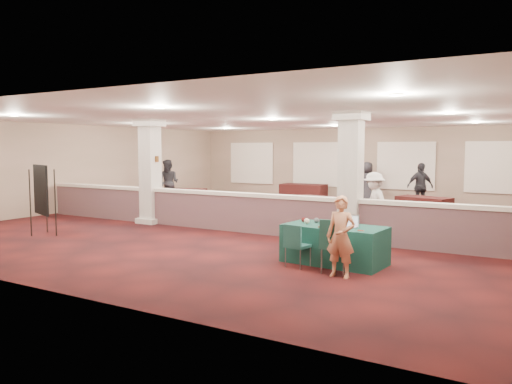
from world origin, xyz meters
The scene contains 33 objects.
ground centered at (0.00, 0.00, 0.00)m, with size 16.00×16.00×0.00m, color #431110.
wall_back centered at (0.00, 8.00, 1.60)m, with size 16.00×0.04×3.20m, color #86725C.
wall_front centered at (0.00, -8.00, 1.60)m, with size 16.00×0.04×3.20m, color #86725C.
wall_left centered at (-8.00, 0.00, 1.60)m, with size 0.04×16.00×3.20m, color #86725C.
ceiling centered at (0.00, 0.00, 3.20)m, with size 16.00×16.00×0.02m, color white.
partition_wall centered at (0.00, -1.50, 0.57)m, with size 15.60×0.28×1.10m.
column_left centered at (-3.50, -1.50, 1.64)m, with size 0.72×0.72×3.20m.
column_right centered at (3.00, -1.50, 1.64)m, with size 0.72×0.72×3.20m.
sconce_left centered at (-3.78, -1.50, 2.00)m, with size 0.12×0.12×0.18m.
sconce_right centered at (-3.22, -1.50, 2.00)m, with size 0.12×0.12×0.18m.
near_table centered at (3.50, -3.79, 0.39)m, with size 2.01×1.00×0.77m, color #103C30.
conf_chair_main centered at (3.81, -4.57, 0.60)m, with size 0.55×0.55×1.02m.
conf_chair_side centered at (2.98, -4.50, 0.50)m, with size 0.49×0.49×0.85m.
easel_board centered at (-4.51, -4.64, 1.20)m, with size 1.06×0.67×1.89m.
woman centered at (4.00, -4.75, 0.74)m, with size 0.53×0.36×1.48m, color tan.
far_table_front_left centered at (-2.50, 0.30, 0.39)m, with size 1.91×0.96×0.78m, color black.
far_table_front_center centered at (0.79, 1.81, 0.38)m, with size 1.86×0.93×0.75m, color black.
far_table_front_right centered at (2.83, 0.30, 0.41)m, with size 2.01×1.00×0.81m, color black.
far_table_back_left centered at (-5.83, 3.20, 0.32)m, with size 1.59×0.80×0.65m, color black.
far_table_back_center centered at (-2.00, 6.50, 0.39)m, with size 1.92×0.96×0.78m, color black.
far_table_back_right centered at (3.59, 4.09, 0.35)m, with size 1.72×0.86×0.70m, color black.
attendee_a centered at (-6.27, 2.60, 0.93)m, with size 0.90×0.50×1.87m, color black.
attendee_b centered at (3.00, 0.44, 0.83)m, with size 1.07×0.49×1.67m, color silver.
attendee_c centered at (3.04, 6.00, 0.90)m, with size 1.05×0.50×1.79m, color black.
attendee_d centered at (0.67, 7.00, 0.89)m, with size 0.88×0.47×1.77m, color black.
laptop_base centered at (3.81, -3.87, 0.78)m, with size 0.35×0.24×0.02m, color silver.
laptop_screen centered at (3.82, -3.75, 0.91)m, with size 0.35×0.01×0.23m, color silver.
screen_glow centered at (3.82, -3.75, 0.89)m, with size 0.32×0.00×0.20m, color silver.
knitting centered at (3.53, -4.06, 0.79)m, with size 0.42×0.32×0.03m, color #BC531E.
yarn_cream centered at (2.91, -3.85, 0.83)m, with size 0.12×0.12×0.12m, color beige.
yarn_red centered at (2.77, -3.68, 0.82)m, with size 0.11×0.11×0.11m, color #5C1512.
yarn_grey centered at (3.04, -3.63, 0.83)m, with size 0.11×0.11×0.11m, color #45464A.
scissors centered at (4.16, -4.14, 0.78)m, with size 0.13×0.03×0.01m, color red.
Camera 1 is at (7.18, -13.16, 2.32)m, focal length 35.00 mm.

